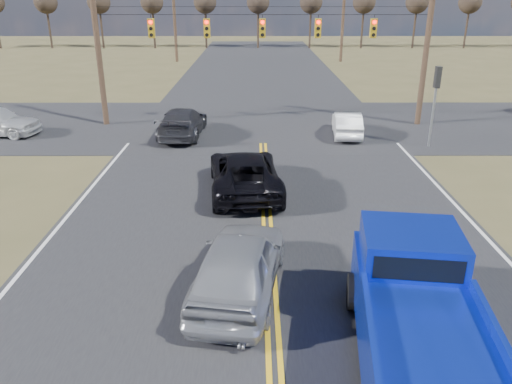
{
  "coord_description": "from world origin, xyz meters",
  "views": [
    {
      "loc": [
        -0.4,
        -10.25,
        7.13
      ],
      "look_at": [
        -0.37,
        3.74,
        1.5
      ],
      "focal_mm": 35.0,
      "sensor_mm": 36.0,
      "label": 1
    }
  ],
  "objects_px": {
    "dgrey_car_queue": "(182,122)",
    "black_suv": "(245,173)",
    "pickup_truck": "(418,317)",
    "silver_suv": "(239,264)",
    "white_car_queue": "(347,124)"
  },
  "relations": [
    {
      "from": "black_suv",
      "to": "silver_suv",
      "type": "bearing_deg",
      "value": 84.68
    },
    {
      "from": "pickup_truck",
      "to": "dgrey_car_queue",
      "type": "relative_size",
      "value": 1.27
    },
    {
      "from": "pickup_truck",
      "to": "dgrey_car_queue",
      "type": "distance_m",
      "value": 18.9
    },
    {
      "from": "dgrey_car_queue",
      "to": "silver_suv",
      "type": "bearing_deg",
      "value": 105.31
    },
    {
      "from": "dgrey_car_queue",
      "to": "pickup_truck",
      "type": "bearing_deg",
      "value": 114.29
    },
    {
      "from": "pickup_truck",
      "to": "dgrey_car_queue",
      "type": "bearing_deg",
      "value": 119.43
    },
    {
      "from": "white_car_queue",
      "to": "dgrey_car_queue",
      "type": "xyz_separation_m",
      "value": [
        -8.7,
        0.0,
        0.1
      ]
    },
    {
      "from": "dgrey_car_queue",
      "to": "black_suv",
      "type": "bearing_deg",
      "value": 115.73
    },
    {
      "from": "black_suv",
      "to": "dgrey_car_queue",
      "type": "xyz_separation_m",
      "value": [
        -3.44,
        7.95,
        -0.02
      ]
    },
    {
      "from": "white_car_queue",
      "to": "dgrey_car_queue",
      "type": "relative_size",
      "value": 0.76
    },
    {
      "from": "silver_suv",
      "to": "white_car_queue",
      "type": "distance_m",
      "value": 15.81
    },
    {
      "from": "pickup_truck",
      "to": "silver_suv",
      "type": "distance_m",
      "value": 4.48
    },
    {
      "from": "black_suv",
      "to": "dgrey_car_queue",
      "type": "distance_m",
      "value": 8.66
    },
    {
      "from": "pickup_truck",
      "to": "dgrey_car_queue",
      "type": "xyz_separation_m",
      "value": [
        -7.07,
        17.52,
        -0.4
      ]
    },
    {
      "from": "pickup_truck",
      "to": "white_car_queue",
      "type": "distance_m",
      "value": 17.6
    }
  ]
}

